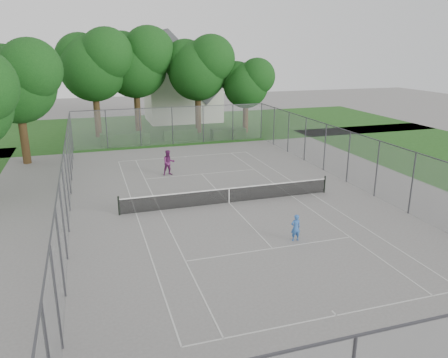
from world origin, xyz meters
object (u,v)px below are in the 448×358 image
object	(u,v)px
tennis_net	(229,195)
house	(182,85)
girl_player	(296,228)
woman_player	(169,163)

from	to	relation	value
tennis_net	house	world-z (taller)	house
house	girl_player	size ratio (longest dim) A/B	8.10
tennis_net	girl_player	bearing A→B (deg)	-76.80
house	woman_player	distance (m)	24.46
tennis_net	woman_player	world-z (taller)	woman_player
tennis_net	girl_player	distance (m)	6.07
woman_player	tennis_net	bearing A→B (deg)	-78.48
tennis_net	woman_player	distance (m)	7.30
house	woman_player	size ratio (longest dim) A/B	5.88
girl_player	woman_player	world-z (taller)	woman_player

